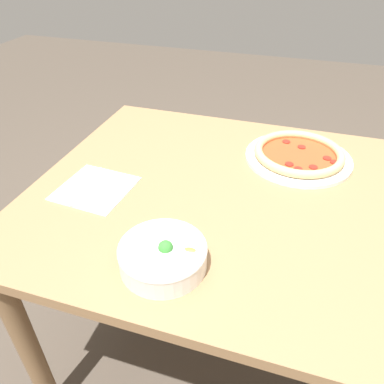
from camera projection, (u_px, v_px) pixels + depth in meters
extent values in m
plane|color=#4C4238|center=(230.00, 346.00, 1.47)|extent=(8.00, 8.00, 0.00)
cube|color=#99724C|center=(245.00, 199.00, 1.04)|extent=(1.19, 0.94, 0.03)
cylinder|color=olive|center=(140.00, 193.00, 1.70)|extent=(0.06, 0.06, 0.71)
cylinder|color=olive|center=(28.00, 347.00, 1.08)|extent=(0.06, 0.06, 0.71)
cylinder|color=white|center=(298.00, 158.00, 1.19)|extent=(0.33, 0.33, 0.01)
torus|color=#DBB77A|center=(299.00, 153.00, 1.18)|extent=(0.28, 0.28, 0.03)
cylinder|color=#B74723|center=(298.00, 155.00, 1.18)|extent=(0.25, 0.25, 0.01)
cylinder|color=maroon|center=(286.00, 142.00, 1.25)|extent=(0.03, 0.03, 0.00)
cylinder|color=maroon|center=(302.00, 147.00, 1.22)|extent=(0.03, 0.03, 0.00)
cylinder|color=maroon|center=(298.00, 169.00, 1.11)|extent=(0.03, 0.03, 0.00)
cylinder|color=maroon|center=(313.00, 167.00, 1.12)|extent=(0.03, 0.03, 0.00)
cylinder|color=maroon|center=(289.00, 164.00, 1.13)|extent=(0.03, 0.03, 0.00)
cylinder|color=maroon|center=(327.00, 158.00, 1.16)|extent=(0.03, 0.03, 0.00)
cylinder|color=maroon|center=(279.00, 167.00, 1.12)|extent=(0.03, 0.03, 0.00)
cylinder|color=maroon|center=(334.00, 162.00, 1.14)|extent=(0.03, 0.03, 0.00)
cylinder|color=white|center=(163.00, 256.00, 0.81)|extent=(0.19, 0.19, 0.05)
torus|color=white|center=(162.00, 249.00, 0.79)|extent=(0.19, 0.19, 0.01)
ellipsoid|color=tan|center=(161.00, 238.00, 0.83)|extent=(0.04, 0.04, 0.02)
ellipsoid|color=#998466|center=(139.00, 238.00, 0.83)|extent=(0.04, 0.03, 0.02)
ellipsoid|color=tan|center=(153.00, 238.00, 0.83)|extent=(0.02, 0.03, 0.02)
ellipsoid|color=tan|center=(157.00, 270.00, 0.75)|extent=(0.04, 0.03, 0.02)
ellipsoid|color=tan|center=(146.00, 267.00, 0.77)|extent=(0.04, 0.04, 0.02)
sphere|color=#388433|center=(166.00, 248.00, 0.79)|extent=(0.03, 0.03, 0.03)
ellipsoid|color=yellow|center=(190.00, 252.00, 0.79)|extent=(0.04, 0.02, 0.02)
cube|color=white|center=(95.00, 188.00, 1.06)|extent=(0.21, 0.21, 0.00)
cube|color=silver|center=(108.00, 184.00, 1.07)|extent=(0.02, 0.12, 0.00)
cube|color=silver|center=(93.00, 202.00, 1.00)|extent=(0.01, 0.05, 0.00)
cube|color=silver|center=(95.00, 202.00, 1.00)|extent=(0.01, 0.05, 0.00)
cube|color=silver|center=(96.00, 202.00, 1.00)|extent=(0.01, 0.05, 0.00)
cube|color=silver|center=(98.00, 202.00, 1.00)|extent=(0.01, 0.05, 0.00)
cube|color=silver|center=(96.00, 175.00, 1.11)|extent=(0.02, 0.08, 0.01)
cube|color=silver|center=(82.00, 194.00, 1.03)|extent=(0.03, 0.12, 0.00)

